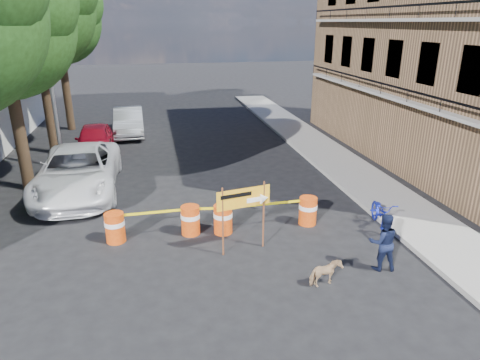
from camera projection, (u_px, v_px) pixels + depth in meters
name	position (u px, v px, depth m)	size (l,w,h in m)	color
ground	(236.00, 264.00, 11.41)	(120.00, 120.00, 0.00)	black
sidewalk_east	(353.00, 173.00, 18.06)	(2.40, 40.00, 0.15)	gray
apartment_building	(467.00, 24.00, 18.92)	(8.00, 16.00, 12.00)	#936B4A
tree_mid_a	(2.00, 24.00, 14.50)	(5.25, 5.00, 8.68)	#332316
tree_mid_b	(34.00, 7.00, 18.85)	(5.67, 5.40, 9.62)	#332316
tree_far	(58.00, 19.00, 23.62)	(5.04, 4.80, 8.84)	#332316
streetlamp	(50.00, 66.00, 17.51)	(1.25, 0.18, 8.00)	gray
barrel_far_left	(115.00, 227.00, 12.44)	(0.58, 0.58, 0.90)	red
barrel_mid_left	(190.00, 220.00, 12.90)	(0.58, 0.58, 0.90)	red
barrel_mid_right	(223.00, 219.00, 12.97)	(0.58, 0.58, 0.90)	red
barrel_far_right	(308.00, 210.00, 13.55)	(0.58, 0.58, 0.90)	red
detour_sign	(251.00, 202.00, 11.66)	(1.53, 0.44, 2.00)	#592D19
pedestrian	(383.00, 242.00, 10.96)	(0.76, 0.59, 1.55)	#101732
bicycle	(382.00, 200.00, 13.08)	(0.66, 1.00, 1.90)	#1420A6
dog	(326.00, 273.00, 10.38)	(0.36, 0.80, 0.67)	tan
suv_white	(78.00, 171.00, 15.94)	(2.81, 6.09, 1.69)	white
sedan_red	(95.00, 139.00, 20.81)	(1.67, 4.15, 1.42)	maroon
sedan_silver	(129.00, 121.00, 24.35)	(1.59, 4.55, 1.50)	silver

